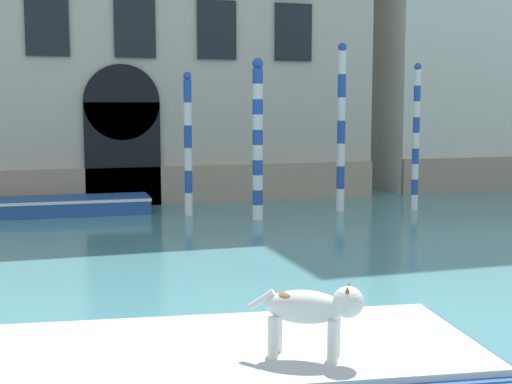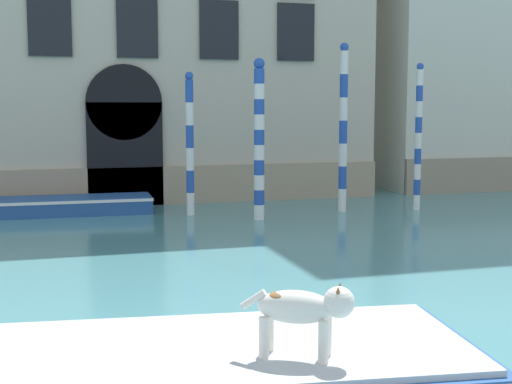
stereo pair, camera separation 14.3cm
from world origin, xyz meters
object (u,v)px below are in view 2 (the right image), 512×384
dog_on_deck (304,309)px  boat_moored_near_palazzo (64,205)px  mooring_pole_2 (259,139)px  mooring_pole_3 (343,127)px  mooring_pole_0 (190,143)px  mooring_pole_1 (418,137)px

dog_on_deck → boat_moored_near_palazzo: (-1.72, 14.22, -0.89)m
mooring_pole_2 → mooring_pole_3: mooring_pole_3 is taller
mooring_pole_3 → boat_moored_near_palazzo: bearing=167.5°
mooring_pole_0 → mooring_pole_1: mooring_pole_1 is taller
dog_on_deck → mooring_pole_2: (3.14, 11.80, 0.97)m
mooring_pole_0 → mooring_pole_3: bearing=-7.4°
boat_moored_near_palazzo → mooring_pole_3: mooring_pole_3 is taller
dog_on_deck → mooring_pole_3: bearing=94.6°
boat_moored_near_palazzo → mooring_pole_2: size_ratio=1.14×
boat_moored_near_palazzo → mooring_pole_2: (4.87, -2.42, 1.86)m
mooring_pole_0 → mooring_pole_2: bearing=-39.9°
mooring_pole_2 → mooring_pole_0: bearing=140.1°
mooring_pole_2 → mooring_pole_3: bearing=15.8°
dog_on_deck → mooring_pole_1: bearing=86.3°
dog_on_deck → mooring_pole_1: 14.54m
mooring_pole_1 → boat_moored_near_palazzo: bearing=167.8°
dog_on_deck → mooring_pole_0: bearing=112.6°
mooring_pole_3 → mooring_pole_2: bearing=-164.2°
boat_moored_near_palazzo → mooring_pole_1: size_ratio=1.15×
mooring_pole_1 → dog_on_deck: bearing=-123.2°
dog_on_deck → mooring_pole_2: size_ratio=0.23×
dog_on_deck → mooring_pole_0: mooring_pole_0 is taller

